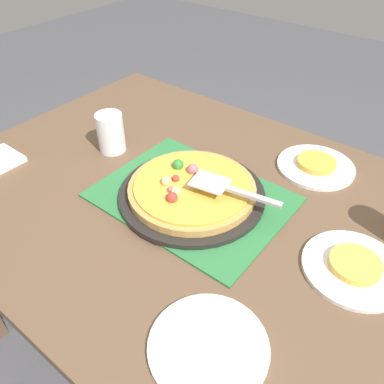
{
  "coord_description": "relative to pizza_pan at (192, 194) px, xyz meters",
  "views": [
    {
      "loc": [
        0.49,
        -0.62,
        1.41
      ],
      "look_at": [
        0.0,
        0.0,
        0.77
      ],
      "focal_mm": 36.58,
      "sensor_mm": 36.0,
      "label": 1
    }
  ],
  "objects": [
    {
      "name": "ground_plane",
      "position": [
        0.0,
        0.0,
        -0.76
      ],
      "size": [
        8.0,
        8.0,
        0.0
      ],
      "primitive_type": "plane",
      "color": "#4C4C51"
    },
    {
      "name": "dining_table",
      "position": [
        0.0,
        0.0,
        -0.12
      ],
      "size": [
        1.4,
        1.0,
        0.75
      ],
      "color": "brown",
      "rests_on": "ground_plane"
    },
    {
      "name": "pizza_server",
      "position": [
        0.1,
        0.02,
        0.06
      ],
      "size": [
        0.23,
        0.08,
        0.01
      ],
      "color": "silver",
      "rests_on": "pizza"
    },
    {
      "name": "pizza",
      "position": [
        -0.0,
        -0.0,
        0.02
      ],
      "size": [
        0.33,
        0.33,
        0.05
      ],
      "color": "tan",
      "rests_on": "pizza_pan"
    },
    {
      "name": "served_slice_left",
      "position": [
        0.2,
        0.33,
        0.01
      ],
      "size": [
        0.11,
        0.11,
        0.02
      ],
      "primitive_type": "cylinder",
      "color": "gold",
      "rests_on": "plate_near_left"
    },
    {
      "name": "plate_near_left",
      "position": [
        0.2,
        0.33,
        -0.01
      ],
      "size": [
        0.22,
        0.22,
        0.01
      ],
      "primitive_type": "cylinder",
      "color": "white",
      "rests_on": "dining_table"
    },
    {
      "name": "plate_side",
      "position": [
        0.28,
        -0.31,
        -0.01
      ],
      "size": [
        0.22,
        0.22,
        0.01
      ],
      "primitive_type": "cylinder",
      "color": "white",
      "rests_on": "dining_table"
    },
    {
      "name": "served_slice_right",
      "position": [
        0.42,
        0.03,
        0.01
      ],
      "size": [
        0.11,
        0.11,
        0.02
      ],
      "primitive_type": "cylinder",
      "color": "#EAB747",
      "rests_on": "plate_far_right"
    },
    {
      "name": "plate_far_right",
      "position": [
        0.42,
        0.03,
        -0.01
      ],
      "size": [
        0.22,
        0.22,
        0.01
      ],
      "primitive_type": "cylinder",
      "color": "white",
      "rests_on": "dining_table"
    },
    {
      "name": "cup_near",
      "position": [
        -0.33,
        0.03,
        0.05
      ],
      "size": [
        0.08,
        0.08,
        0.12
      ],
      "primitive_type": "cylinder",
      "color": "white",
      "rests_on": "dining_table"
    },
    {
      "name": "pizza_pan",
      "position": [
        0.0,
        0.0,
        0.0
      ],
      "size": [
        0.38,
        0.38,
        0.01
      ],
      "primitive_type": "cylinder",
      "color": "black",
      "rests_on": "placemat"
    },
    {
      "name": "placemat",
      "position": [
        0.0,
        0.0,
        -0.01
      ],
      "size": [
        0.48,
        0.36,
        0.01
      ],
      "primitive_type": "cube",
      "color": "#2D753D",
      "rests_on": "dining_table"
    }
  ]
}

